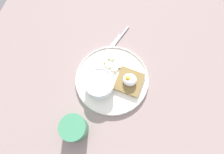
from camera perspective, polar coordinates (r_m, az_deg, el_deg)
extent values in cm
cube|color=gray|center=(72.20, 0.00, -1.13)|extent=(120.00, 120.00, 2.00)
cylinder|color=silver|center=(70.79, 0.00, -0.72)|extent=(29.63, 29.63, 1.00)
torus|color=silver|center=(70.03, 0.00, -0.49)|extent=(29.43, 29.43, 0.60)
cylinder|color=white|center=(67.00, -4.06, -2.39)|extent=(11.22, 11.22, 5.13)
torus|color=white|center=(64.58, -4.21, -1.67)|extent=(11.42, 11.42, 0.60)
cylinder|color=#B16480|center=(67.28, -4.04, -2.46)|extent=(9.82, 9.82, 4.15)
ellipsoid|color=#B16480|center=(65.51, -4.15, -1.95)|extent=(9.33, 9.33, 1.20)
ellipsoid|color=olive|center=(65.26, -4.60, -1.81)|extent=(1.62, 1.16, 0.64)
ellipsoid|color=#C7BA8E|center=(64.86, -5.85, -3.13)|extent=(1.80, 1.34, 0.70)
ellipsoid|color=olive|center=(65.34, -3.26, -1.35)|extent=(1.76, 1.61, 0.63)
cube|color=olive|center=(68.79, 5.72, -1.27)|extent=(11.55, 11.55, 0.30)
cube|color=#A8884D|center=(69.44, 5.67, -1.46)|extent=(11.33, 11.33, 1.57)
ellipsoid|color=white|center=(67.29, 5.85, -0.81)|extent=(5.42, 5.12, 3.01)
sphere|color=#F4A41C|center=(66.60, 5.26, -0.42)|extent=(2.20, 2.20, 2.20)
cylinder|color=#F1EEC3|center=(72.09, -1.25, 4.14)|extent=(4.18, 4.20, 1.53)
cylinder|color=#BCBA98|center=(71.64, -1.26, 4.30)|extent=(0.74, 0.75, 0.22)
cylinder|color=beige|center=(71.40, 1.22, 2.95)|extent=(3.75, 3.64, 1.56)
cylinder|color=#B5B190|center=(70.94, 1.23, 3.11)|extent=(0.66, 0.65, 0.22)
cylinder|color=beige|center=(72.19, 2.60, 4.07)|extent=(3.29, 3.33, 1.17)
cylinder|color=#B8B490|center=(71.71, 2.62, 4.24)|extent=(0.59, 0.60, 0.14)
cylinder|color=#E8EABB|center=(73.60, -0.20, 6.58)|extent=(4.06, 4.03, 1.39)
cylinder|color=#B5B792|center=(73.10, -0.20, 6.78)|extent=(0.72, 0.72, 0.17)
cylinder|color=#FCEBBF|center=(73.35, -2.60, 5.80)|extent=(4.34, 4.34, 0.97)
cylinder|color=#C4B795|center=(72.94, -2.62, 5.96)|extent=(0.78, 0.78, 0.13)
cylinder|color=#EEE7BA|center=(72.02, -3.80, 3.80)|extent=(2.98, 3.12, 1.57)
cylinder|color=#B9B491|center=(71.57, -3.83, 3.97)|extent=(0.54, 0.55, 0.23)
cylinder|color=#3B835C|center=(64.53, -12.20, -16.01)|extent=(9.07, 9.07, 7.97)
cylinder|color=#3D2214|center=(61.58, -12.78, -15.76)|extent=(7.71, 7.71, 0.40)
cylinder|color=silver|center=(81.23, 3.27, 14.00)|extent=(4.12, 8.83, 0.80)
cube|color=silver|center=(79.03, 1.41, 11.76)|extent=(4.06, 7.10, 0.30)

